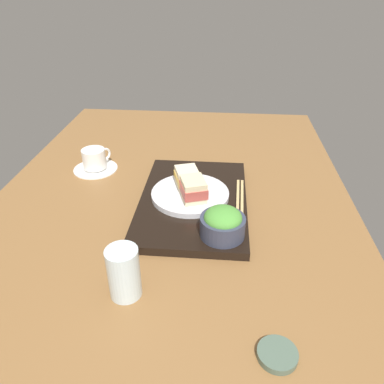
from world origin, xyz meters
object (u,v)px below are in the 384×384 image
(sandwich_plate, at_px, (190,194))
(sandwich_near, at_px, (193,189))
(coffee_cup, at_px, (95,161))
(sandwich_far, at_px, (187,178))
(drinking_glass, at_px, (124,273))
(small_sauce_dish, at_px, (277,354))
(salad_bowl, at_px, (223,223))
(chopsticks_pair, at_px, (240,199))

(sandwich_plate, relative_size, sandwich_near, 2.31)
(sandwich_plate, distance_m, coffee_cup, 0.36)
(sandwich_plate, height_order, coffee_cup, coffee_cup)
(sandwich_near, relative_size, sandwich_far, 1.01)
(sandwich_near, distance_m, drinking_glass, 0.32)
(sandwich_plate, xyz_separation_m, sandwich_far, (0.03, 0.01, 0.03))
(small_sauce_dish, bearing_deg, sandwich_far, 22.15)
(sandwich_near, distance_m, salad_bowl, 0.15)
(sandwich_far, distance_m, coffee_cup, 0.34)
(sandwich_near, xyz_separation_m, drinking_glass, (-0.30, 0.11, -0.01))
(sandwich_near, bearing_deg, chopsticks_pair, -78.08)
(coffee_cup, bearing_deg, drinking_glass, -156.40)
(sandwich_near, height_order, drinking_glass, drinking_glass)
(salad_bowl, height_order, coffee_cup, salad_bowl)
(salad_bowl, xyz_separation_m, drinking_glass, (-0.18, 0.19, -0.00))
(drinking_glass, relative_size, small_sauce_dish, 1.60)
(coffee_cup, distance_m, drinking_glass, 0.55)
(sandwich_near, bearing_deg, coffee_cup, 58.24)
(sandwich_near, bearing_deg, sandwich_far, 19.32)
(sandwich_plate, bearing_deg, small_sauce_dish, -157.66)
(drinking_glass, bearing_deg, chopsticks_pair, -34.99)
(salad_bowl, bearing_deg, small_sauce_dish, -161.65)
(sandwich_plate, relative_size, salad_bowl, 2.01)
(sandwich_plate, distance_m, sandwich_far, 0.05)
(coffee_cup, bearing_deg, small_sauce_dish, -141.06)
(salad_bowl, relative_size, coffee_cup, 0.76)
(sandwich_plate, height_order, salad_bowl, salad_bowl)
(sandwich_plate, xyz_separation_m, coffee_cup, (0.17, 0.32, 0.00))
(sandwich_near, bearing_deg, small_sauce_dish, -157.43)
(sandwich_plate, distance_m, salad_bowl, 0.18)
(sandwich_far, height_order, chopsticks_pair, sandwich_far)
(sandwich_far, xyz_separation_m, drinking_glass, (-0.37, 0.09, -0.01))
(sandwich_plate, xyz_separation_m, sandwich_near, (-0.03, -0.01, 0.04))
(coffee_cup, relative_size, small_sauce_dish, 2.02)
(sandwich_plate, bearing_deg, chopsticks_pair, -92.57)
(sandwich_far, distance_m, small_sauce_dish, 0.52)
(chopsticks_pair, bearing_deg, coffee_cup, 68.49)
(sandwich_near, bearing_deg, sandwich_plate, 19.32)
(salad_bowl, bearing_deg, coffee_cup, 50.80)
(sandwich_plate, xyz_separation_m, small_sauce_dish, (-0.45, -0.19, -0.02))
(small_sauce_dish, bearing_deg, sandwich_plate, 22.34)
(sandwich_plate, bearing_deg, sandwich_far, 19.32)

